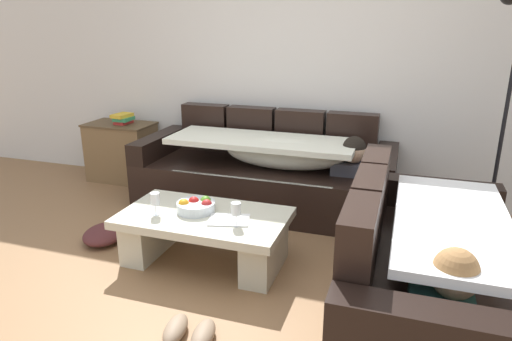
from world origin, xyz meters
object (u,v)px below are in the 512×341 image
at_px(couch_along_wall, 268,173).
at_px(crumpled_garment, 104,234).
at_px(fruit_bowl, 196,206).
at_px(wine_glass_near_left, 155,200).
at_px(couch_near_window, 427,273).
at_px(coffee_table, 205,232).
at_px(pair_of_shoes, 189,332).
at_px(open_magazine, 229,220).
at_px(book_stack_on_cabinet, 123,118).
at_px(side_cabinet, 122,152).
at_px(floor_lamp, 502,99).
at_px(wine_glass_near_right, 236,210).

bearing_deg(couch_along_wall, crumpled_garment, -132.03).
relative_size(fruit_bowl, crumpled_garment, 0.70).
bearing_deg(wine_glass_near_left, couch_near_window, -4.53).
xyz_separation_m(coffee_table, pair_of_shoes, (0.28, -0.83, -0.19)).
distance_m(coffee_table, crumpled_garment, 0.93).
xyz_separation_m(open_magazine, book_stack_on_cabinet, (-1.81, 1.46, 0.31)).
bearing_deg(side_cabinet, book_stack_on_cabinet, -3.33).
relative_size(couch_along_wall, floor_lamp, 1.22).
xyz_separation_m(fruit_bowl, side_cabinet, (-1.58, 1.38, -0.10)).
height_order(couch_along_wall, couch_near_window, same).
distance_m(floor_lamp, crumpled_garment, 3.34).
height_order(couch_near_window, wine_glass_near_left, couch_near_window).
relative_size(floor_lamp, pair_of_shoes, 5.88).
distance_m(couch_along_wall, wine_glass_near_right, 1.32).
height_order(couch_along_wall, coffee_table, couch_along_wall).
bearing_deg(floor_lamp, fruit_bowl, -149.40).
distance_m(coffee_table, fruit_bowl, 0.20).
height_order(fruit_bowl, open_magazine, fruit_bowl).
relative_size(couch_near_window, side_cabinet, 2.52).
relative_size(side_cabinet, pair_of_shoes, 2.17).
relative_size(fruit_bowl, pair_of_shoes, 0.84).
bearing_deg(crumpled_garment, wine_glass_near_right, -7.18).
distance_m(couch_along_wall, open_magazine, 1.24).
relative_size(couch_near_window, open_magazine, 6.48).
bearing_deg(couch_near_window, floor_lamp, -17.84).
height_order(couch_along_wall, crumpled_garment, couch_along_wall).
distance_m(fruit_bowl, crumpled_garment, 0.92).
relative_size(wine_glass_near_left, wine_glass_near_right, 1.00).
bearing_deg(crumpled_garment, couch_near_window, -7.18).
distance_m(wine_glass_near_left, book_stack_on_cabinet, 2.00).
bearing_deg(open_magazine, coffee_table, 153.06).
height_order(couch_along_wall, fruit_bowl, couch_along_wall).
bearing_deg(couch_along_wall, side_cabinet, 172.73).
distance_m(couch_near_window, open_magazine, 1.32).
xyz_separation_m(book_stack_on_cabinet, crumpled_garment, (0.68, -1.37, -0.64)).
relative_size(couch_along_wall, wine_glass_near_right, 14.34).
height_order(fruit_bowl, floor_lamp, floor_lamp).
bearing_deg(wine_glass_near_left, wine_glass_near_right, 0.86).
bearing_deg(coffee_table, wine_glass_near_left, -159.92).
distance_m(coffee_table, book_stack_on_cabinet, 2.18).
xyz_separation_m(open_magazine, pair_of_shoes, (0.07, -0.78, -0.34)).
height_order(wine_glass_near_right, floor_lamp, floor_lamp).
relative_size(wine_glass_near_left, crumpled_garment, 0.42).
relative_size(couch_near_window, fruit_bowl, 6.48).
bearing_deg(wine_glass_near_right, wine_glass_near_left, -179.14).
bearing_deg(wine_glass_near_left, crumpled_garment, 164.87).
distance_m(open_magazine, book_stack_on_cabinet, 2.34).
relative_size(coffee_table, wine_glass_near_right, 7.23).
distance_m(fruit_bowl, wine_glass_near_right, 0.40).
relative_size(couch_near_window, wine_glass_near_right, 10.93).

